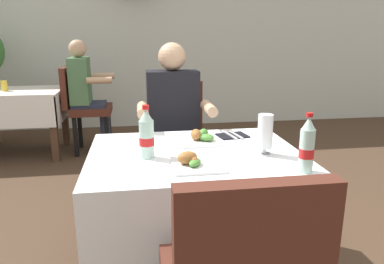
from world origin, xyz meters
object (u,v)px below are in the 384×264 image
object	(u,v)px
main_dining_table	(195,183)
plate_far_diner	(199,138)
plate_near_camera	(194,162)
cola_bottle_primary	(147,135)
chair_far_diner_seat	(178,140)
background_dining_table	(14,107)
seated_diner_far	(174,123)
background_chair_right	(83,104)
beer_glass_left	(265,134)
cola_bottle_secondary	(307,146)
background_patron	(86,90)
napkin_cutlery_set	(232,135)
background_table_tumbler	(4,86)

from	to	relation	value
main_dining_table	plate_far_diner	xyz separation A→B (m)	(0.05, 0.18, 0.19)
plate_near_camera	cola_bottle_primary	bearing A→B (deg)	142.90
plate_near_camera	plate_far_diner	xyz separation A→B (m)	(0.09, 0.39, 0.00)
main_dining_table	plate_near_camera	distance (m)	0.28
chair_far_diner_seat	background_dining_table	xyz separation A→B (m)	(-1.62, 1.57, -0.01)
seated_diner_far	background_chair_right	distance (m)	1.90
beer_glass_left	cola_bottle_secondary	world-z (taller)	cola_bottle_secondary
background_chair_right	plate_far_diner	bearing A→B (deg)	-66.88
plate_near_camera	plate_far_diner	distance (m)	0.40
beer_glass_left	background_patron	bearing A→B (deg)	115.54
seated_diner_far	background_chair_right	world-z (taller)	seated_diner_far
main_dining_table	napkin_cutlery_set	bearing A→B (deg)	44.48
seated_diner_far	background_table_tumbler	size ratio (longest dim) A/B	11.45
chair_far_diner_seat	napkin_cutlery_set	xyz separation A→B (m)	(0.27, -0.56, 0.18)
background_chair_right	background_table_tumbler	bearing A→B (deg)	-177.26
plate_far_diner	background_chair_right	bearing A→B (deg)	113.12
plate_near_camera	plate_far_diner	world-z (taller)	same
plate_near_camera	main_dining_table	bearing A→B (deg)	79.59
cola_bottle_primary	napkin_cutlery_set	world-z (taller)	cola_bottle_primary
background_dining_table	cola_bottle_secondary	bearing A→B (deg)	-53.12
main_dining_table	cola_bottle_primary	bearing A→B (deg)	-168.78
background_dining_table	background_chair_right	world-z (taller)	background_chair_right
cola_bottle_secondary	background_patron	world-z (taller)	background_patron
beer_glass_left	main_dining_table	bearing A→B (deg)	165.78
plate_near_camera	background_dining_table	world-z (taller)	plate_near_camera
background_chair_right	background_patron	xyz separation A→B (m)	(0.05, 0.00, 0.16)
plate_near_camera	background_patron	size ratio (longest dim) A/B	0.19
plate_far_diner	cola_bottle_primary	world-z (taller)	cola_bottle_primary
plate_far_diner	plate_near_camera	bearing A→B (deg)	-102.81
background_dining_table	background_chair_right	distance (m)	0.73
napkin_cutlery_set	background_dining_table	size ratio (longest dim) A/B	0.19
main_dining_table	cola_bottle_secondary	xyz separation A→B (m)	(0.43, -0.34, 0.29)
plate_near_camera	background_chair_right	size ratio (longest dim) A/B	0.24
seated_diner_far	plate_far_diner	world-z (taller)	seated_diner_far
background_chair_right	main_dining_table	bearing A→B (deg)	-69.50
main_dining_table	plate_near_camera	xyz separation A→B (m)	(-0.04, -0.20, 0.19)
cola_bottle_primary	background_patron	world-z (taller)	background_patron
plate_near_camera	background_chair_right	xyz separation A→B (m)	(-0.86, 2.60, -0.19)
chair_far_diner_seat	cola_bottle_primary	bearing A→B (deg)	-105.72
cola_bottle_primary	napkin_cutlery_set	distance (m)	0.61
main_dining_table	plate_near_camera	world-z (taller)	plate_near_camera
seated_diner_far	napkin_cutlery_set	xyz separation A→B (m)	(0.30, -0.45, 0.02)
main_dining_table	background_patron	distance (m)	2.54
napkin_cutlery_set	background_patron	xyz separation A→B (m)	(-1.11, 2.13, -0.02)
chair_far_diner_seat	plate_near_camera	bearing A→B (deg)	-92.10
seated_diner_far	plate_near_camera	xyz separation A→B (m)	(-0.00, -0.92, 0.04)
chair_far_diner_seat	background_dining_table	distance (m)	2.26
cola_bottle_secondary	background_chair_right	xyz separation A→B (m)	(-1.33, 2.74, -0.29)
chair_far_diner_seat	background_chair_right	world-z (taller)	same
plate_near_camera	background_dining_table	bearing A→B (deg)	121.34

